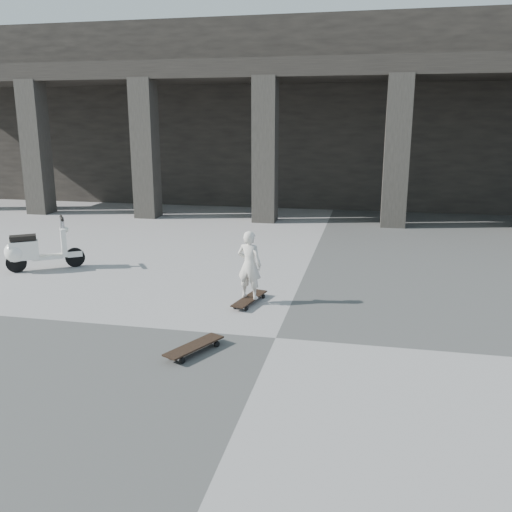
% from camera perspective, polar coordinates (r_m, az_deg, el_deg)
% --- Properties ---
extents(ground, '(90.00, 90.00, 0.00)m').
position_cam_1_polar(ground, '(7.26, 2.09, -8.61)').
color(ground, '#484845').
rests_on(ground, ground).
extents(colonnade, '(28.00, 8.82, 6.00)m').
position_cam_1_polar(colonnade, '(20.41, 8.98, 14.47)').
color(colonnade, black).
rests_on(colonnade, ground).
extents(longboard, '(0.41, 0.95, 0.09)m').
position_cam_1_polar(longboard, '(8.55, -0.69, -4.55)').
color(longboard, black).
rests_on(longboard, ground).
extents(skateboard_spare, '(0.58, 0.89, 0.10)m').
position_cam_1_polar(skateboard_spare, '(6.83, -6.53, -9.47)').
color(skateboard_spare, black).
rests_on(skateboard_spare, ground).
extents(child, '(0.44, 0.33, 1.08)m').
position_cam_1_polar(child, '(8.39, -0.70, -0.93)').
color(child, silver).
rests_on(child, longboard).
extents(scooter, '(1.26, 0.94, 1.01)m').
position_cam_1_polar(scooter, '(11.19, -22.59, 0.55)').
color(scooter, black).
rests_on(scooter, ground).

